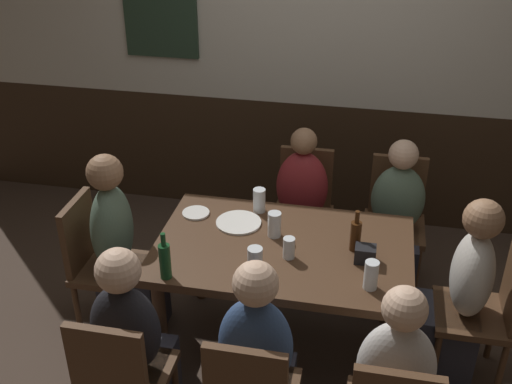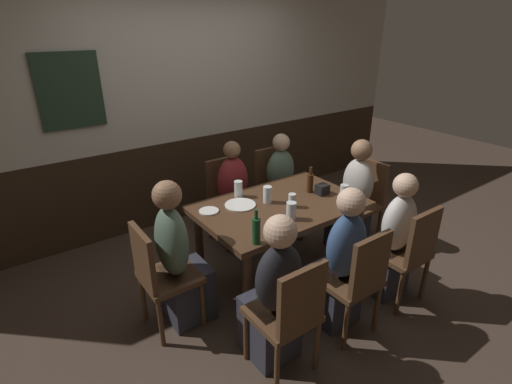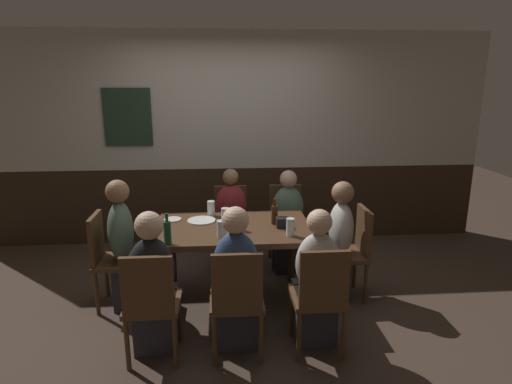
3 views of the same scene
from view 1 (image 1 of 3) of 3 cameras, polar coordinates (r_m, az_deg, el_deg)
ground_plane at (r=3.90m, az=2.27°, el=-13.98°), size 12.00×12.00×0.00m
wall_back at (r=4.68m, az=5.94°, el=12.14°), size 6.40×0.13×2.60m
dining_table at (r=3.48m, az=2.48°, el=-6.16°), size 1.41×0.91×0.74m
chair_head_west at (r=3.87m, az=-14.23°, el=-5.91°), size 0.40×0.40×0.88m
chair_left_near at (r=3.09m, az=-12.29°, el=-16.24°), size 0.40×0.40×0.88m
chair_head_east at (r=3.62m, az=20.46°, el=-9.84°), size 0.40×0.40×0.88m
chair_mid_far at (r=4.29m, az=4.35°, el=-1.22°), size 0.40×0.40×0.88m
chair_right_far at (r=4.28m, az=12.59°, el=-2.04°), size 0.40×0.40×0.88m
person_head_west at (r=3.80m, az=-12.04°, el=-6.10°), size 0.37×0.34×1.19m
person_left_near at (r=3.21m, az=-11.12°, el=-14.46°), size 0.34×0.37×1.13m
person_head_east at (r=3.60m, az=17.86°, el=-9.81°), size 0.37×0.34×1.14m
person_mid_far at (r=4.17m, az=4.02°, el=-2.71°), size 0.34×0.37×1.12m
person_mid_near at (r=3.06m, az=0.14°, el=-16.26°), size 0.34×0.37×1.15m
person_right_far at (r=4.16m, az=12.51°, el=-3.67°), size 0.34×0.37×1.09m
pint_glass_stout at (r=3.20m, az=-0.09°, el=-6.37°), size 0.08×0.08×0.15m
tumbler_water at (r=3.71m, az=0.30°, el=-0.86°), size 0.07×0.07×0.15m
beer_glass_tall at (r=3.32m, az=3.02°, el=-5.25°), size 0.06×0.06×0.12m
tumbler_short at (r=3.48m, az=1.70°, el=-3.13°), size 0.08×0.08×0.15m
beer_glass_half at (r=3.14m, az=10.46°, el=-7.64°), size 0.07×0.07×0.15m
beer_bottle_green at (r=3.17m, az=-8.33°, el=-6.19°), size 0.06×0.06×0.26m
beer_bottle_brown at (r=3.39m, az=9.10°, el=-3.90°), size 0.06×0.06×0.24m
plate_white_large at (r=3.62m, az=-1.60°, el=-2.81°), size 0.26×0.26×0.01m
plate_white_small at (r=3.73m, az=-5.52°, el=-1.92°), size 0.16×0.16×0.01m
condiment_caddy at (r=3.34m, az=9.96°, el=-5.61°), size 0.11×0.09×0.09m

